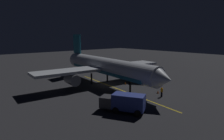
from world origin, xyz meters
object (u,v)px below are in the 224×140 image
at_px(ground_crew_worker, 162,92).
at_px(catering_truck, 139,77).
at_px(baggage_truck, 124,103).
at_px(airliner, 104,67).
at_px(traffic_cone_near_left, 152,82).
at_px(traffic_cone_near_right, 125,83).
at_px(traffic_cone_under_wing, 158,92).

bearing_deg(ground_crew_worker, catering_truck, -118.04).
xyz_separation_m(baggage_truck, catering_truck, (-14.59, -10.07, -0.11)).
height_order(airliner, traffic_cone_near_left, airliner).
xyz_separation_m(traffic_cone_near_right, traffic_cone_under_wing, (0.20, 8.54, 0.00)).
bearing_deg(traffic_cone_near_left, catering_truck, -53.91).
bearing_deg(traffic_cone_near_right, airliner, -39.57).
height_order(traffic_cone_near_left, traffic_cone_under_wing, same).
bearing_deg(baggage_truck, ground_crew_worker, -176.40).
height_order(traffic_cone_near_left, traffic_cone_near_right, same).
bearing_deg(baggage_truck, traffic_cone_under_wing, -168.26).
bearing_deg(airliner, catering_truck, 153.18).
relative_size(ground_crew_worker, traffic_cone_under_wing, 3.16).
height_order(baggage_truck, traffic_cone_under_wing, baggage_truck).
distance_m(baggage_truck, traffic_cone_near_left, 18.06).
relative_size(baggage_truck, ground_crew_worker, 3.64).
bearing_deg(catering_truck, traffic_cone_near_left, 126.09).
xyz_separation_m(catering_truck, ground_crew_worker, (5.04, 9.47, -0.30)).
bearing_deg(traffic_cone_near_right, traffic_cone_under_wing, 88.66).
bearing_deg(airliner, ground_crew_worker, 98.87).
bearing_deg(ground_crew_worker, traffic_cone_near_right, -98.06).
height_order(airliner, traffic_cone_near_right, airliner).
bearing_deg(airliner, traffic_cone_under_wing, 106.03).
height_order(ground_crew_worker, traffic_cone_near_left, ground_crew_worker).
distance_m(ground_crew_worker, traffic_cone_under_wing, 2.15).
bearing_deg(airliner, traffic_cone_near_left, 146.09).
relative_size(airliner, traffic_cone_near_right, 62.59).
bearing_deg(traffic_cone_near_left, traffic_cone_near_right, -29.72).
distance_m(catering_truck, ground_crew_worker, 10.74).
bearing_deg(ground_crew_worker, airliner, -81.13).
relative_size(ground_crew_worker, traffic_cone_near_left, 3.16).
height_order(catering_truck, ground_crew_worker, catering_truck).
distance_m(catering_truck, traffic_cone_near_left, 3.02).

